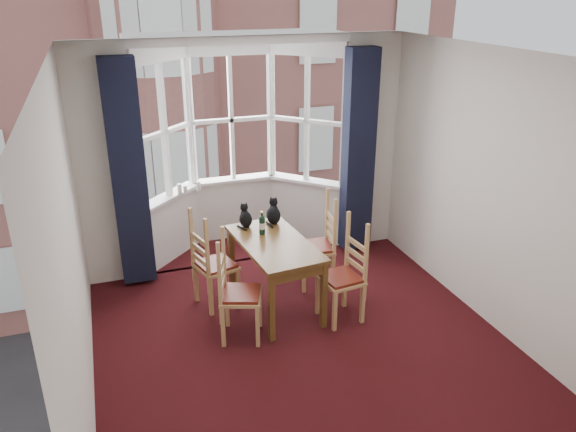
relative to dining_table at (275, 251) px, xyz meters
name	(u,v)px	position (x,y,z in m)	size (l,w,h in m)	color
floor	(312,357)	(0.05, -1.01, -0.68)	(4.50, 4.50, 0.00)	black
ceiling	(317,59)	(0.05, -1.01, 2.12)	(4.50, 4.50, 0.00)	white
wall_left	(71,258)	(-1.95, -1.01, 0.72)	(4.50, 4.50, 0.00)	silver
wall_right	(504,198)	(2.05, -1.01, 0.72)	(4.50, 4.50, 0.00)	silver
wall_near	(473,386)	(0.05, -3.26, 0.72)	(4.00, 4.00, 0.00)	silver
wall_back_pier_left	(106,169)	(-1.60, 1.24, 0.72)	(0.70, 0.12, 2.80)	silver
wall_back_pier_right	(368,144)	(1.70, 1.24, 0.72)	(0.70, 0.12, 2.80)	silver
bay_window	(237,145)	(0.05, 1.75, 0.72)	(2.76, 0.94, 2.80)	white
curtain_left	(129,176)	(-1.37, 1.06, 0.67)	(0.38, 0.22, 2.60)	black
curtain_right	(358,153)	(1.47, 1.06, 0.67)	(0.38, 0.22, 2.60)	black
dining_table	(275,251)	(0.00, 0.00, 0.00)	(0.81, 1.34, 0.79)	brown
chair_left_near	(232,295)	(-0.58, -0.41, -0.21)	(0.52, 0.53, 0.92)	tan
chair_left_far	(208,268)	(-0.68, 0.24, -0.21)	(0.50, 0.51, 0.92)	tan
chair_right_near	(348,277)	(0.67, -0.45, -0.21)	(0.45, 0.47, 0.92)	tan
chair_right_far	(323,247)	(0.70, 0.31, -0.21)	(0.46, 0.48, 0.92)	tan
cat_left	(246,218)	(-0.18, 0.50, 0.22)	(0.15, 0.21, 0.28)	black
cat_right	(273,213)	(0.15, 0.49, 0.23)	(0.22, 0.26, 0.31)	black
wine_bottle	(262,224)	(-0.07, 0.24, 0.23)	(0.07, 0.07, 0.27)	black
candle_tall	(180,189)	(-0.75, 1.59, 0.26)	(0.06, 0.06, 0.13)	white
candle_short	(185,189)	(-0.68, 1.62, 0.24)	(0.06, 0.06, 0.09)	white
candle_extra	(198,186)	(-0.50, 1.64, 0.25)	(0.05, 0.05, 0.12)	white
street	(128,141)	(0.05, 31.24, -6.68)	(80.00, 80.00, 0.00)	#333335
tenement_building	(145,46)	(0.05, 13.00, 0.92)	(18.40, 7.80, 15.20)	#9B5950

